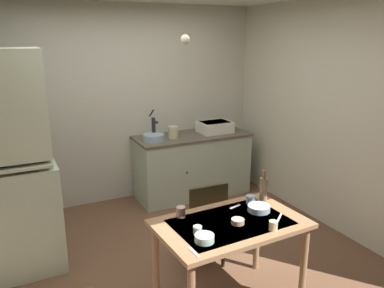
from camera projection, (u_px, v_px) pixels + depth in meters
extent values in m
plane|color=brown|center=(172.00, 260.00, 3.88)|extent=(4.89, 4.89, 0.00)
cube|color=beige|center=(116.00, 105.00, 5.09)|extent=(3.99, 0.10, 2.57)
cube|color=beige|center=(333.00, 117.00, 4.39)|extent=(0.10, 3.59, 2.57)
cube|color=#AFBEA4|center=(5.00, 222.00, 3.57)|extent=(0.97, 0.55, 1.03)
cube|color=#AFBEA4|center=(192.00, 166.00, 5.40)|extent=(1.54, 0.60, 0.83)
cube|color=brown|center=(192.00, 136.00, 5.28)|extent=(1.57, 0.63, 0.03)
sphere|color=#2D2823|center=(187.00, 173.00, 5.02)|extent=(0.02, 0.02, 0.02)
cube|color=white|center=(215.00, 127.00, 5.40)|extent=(0.44, 0.34, 0.15)
cube|color=black|center=(215.00, 122.00, 5.38)|extent=(0.38, 0.28, 0.01)
cylinder|color=#232328|center=(154.00, 128.00, 5.05)|extent=(0.05, 0.05, 0.28)
cylinder|color=#232328|center=(155.00, 122.00, 4.96)|extent=(0.03, 0.12, 0.03)
cylinder|color=#212B25|center=(152.00, 113.00, 5.05)|extent=(0.02, 0.16, 0.12)
cylinder|color=#9EB2C6|center=(154.00, 137.00, 4.97)|extent=(0.27, 0.27, 0.09)
cylinder|color=beige|center=(173.00, 132.00, 5.10)|extent=(0.13, 0.13, 0.16)
cube|color=#9C704B|center=(231.00, 224.00, 3.06)|extent=(1.20, 0.78, 0.04)
cube|color=white|center=(231.00, 222.00, 3.06)|extent=(0.93, 0.61, 0.00)
cylinder|color=#9C774F|center=(304.00, 267.00, 3.15)|extent=(0.06, 0.06, 0.72)
cylinder|color=#976F51|center=(156.00, 265.00, 3.18)|extent=(0.06, 0.06, 0.72)
cylinder|color=#977250|center=(257.00, 234.00, 3.66)|extent=(0.06, 0.06, 0.72)
cube|color=#332615|center=(200.00, 222.00, 3.75)|extent=(0.41, 0.41, 0.03)
cube|color=#302915|center=(209.00, 208.00, 3.52)|extent=(0.38, 0.04, 0.42)
cylinder|color=#332615|center=(208.00, 231.00, 4.02)|extent=(0.04, 0.04, 0.42)
cylinder|color=#332615|center=(177.00, 238.00, 3.89)|extent=(0.04, 0.04, 0.42)
cylinder|color=#332615|center=(223.00, 247.00, 3.73)|extent=(0.04, 0.04, 0.42)
cylinder|color=#332615|center=(191.00, 255.00, 3.59)|extent=(0.04, 0.04, 0.42)
cylinder|color=#9EB2C6|center=(259.00, 208.00, 3.24)|extent=(0.19, 0.19, 0.05)
cylinder|color=#ADD1C1|center=(204.00, 238.00, 2.76)|extent=(0.14, 0.14, 0.05)
cylinder|color=tan|center=(238.00, 221.00, 3.02)|extent=(0.10, 0.10, 0.04)
cylinder|color=#ADD1C1|center=(198.00, 230.00, 2.86)|extent=(0.07, 0.07, 0.06)
cylinder|color=tan|center=(181.00, 212.00, 3.13)|extent=(0.07, 0.07, 0.09)
cylinder|color=beige|center=(273.00, 226.00, 2.92)|extent=(0.07, 0.07, 0.07)
cylinder|color=#9EB2C6|center=(251.00, 199.00, 3.39)|extent=(0.08, 0.08, 0.07)
cylinder|color=olive|center=(263.00, 190.00, 3.41)|extent=(0.07, 0.07, 0.22)
cylinder|color=olive|center=(264.00, 174.00, 3.37)|extent=(0.03, 0.03, 0.07)
cube|color=silver|center=(279.00, 218.00, 3.12)|extent=(0.14, 0.12, 0.00)
cube|color=beige|center=(235.00, 207.00, 3.32)|extent=(0.12, 0.05, 0.00)
cube|color=beige|center=(194.00, 252.00, 2.63)|extent=(0.03, 0.15, 0.00)
sphere|color=#F9EFCC|center=(185.00, 39.00, 3.27)|extent=(0.08, 0.08, 0.08)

